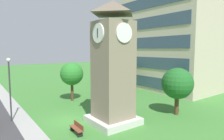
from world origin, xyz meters
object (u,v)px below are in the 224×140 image
object	(u,v)px
clock_tower	(113,70)
park_bench	(77,128)
tree_by_building	(72,74)
street_lamp	(10,83)
tree_streetside	(177,84)
tree_near_tower	(122,71)

from	to	relation	value
clock_tower	park_bench	world-z (taller)	clock_tower
park_bench	tree_by_building	world-z (taller)	tree_by_building
street_lamp	tree_streetside	size ratio (longest dim) A/B	1.22
clock_tower	tree_near_tower	world-z (taller)	clock_tower
clock_tower	tree_streetside	xyz separation A→B (m)	(2.05, 6.91, -1.72)
tree_near_tower	clock_tower	bearing A→B (deg)	-42.36
street_lamp	tree_near_tower	world-z (taller)	street_lamp
tree_near_tower	tree_streetside	world-z (taller)	tree_near_tower
clock_tower	tree_by_building	xyz separation A→B (m)	(-9.82, 0.34, -1.42)
tree_streetside	tree_near_tower	bearing A→B (deg)	166.17
clock_tower	tree_by_building	world-z (taller)	clock_tower
park_bench	tree_by_building	size ratio (longest dim) A/B	0.35
tree_by_building	street_lamp	bearing A→B (deg)	-65.67
clock_tower	street_lamp	size ratio (longest dim) A/B	1.84
park_bench	tree_streetside	size ratio (longest dim) A/B	0.36
clock_tower	tree_streetside	world-z (taller)	clock_tower
clock_tower	park_bench	bearing A→B (deg)	-87.30
tree_by_building	tree_near_tower	world-z (taller)	tree_by_building
park_bench	tree_near_tower	world-z (taller)	tree_near_tower
tree_streetside	street_lamp	bearing A→B (deg)	-119.47
street_lamp	clock_tower	bearing A→B (deg)	51.09
tree_streetside	tree_by_building	bearing A→B (deg)	-151.03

